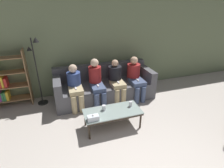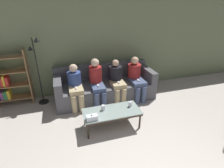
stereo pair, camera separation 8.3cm
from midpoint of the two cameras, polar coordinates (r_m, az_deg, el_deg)
name	(u,v)px [view 2 (the right image)]	position (r m, az deg, el deg)	size (l,w,h in m)	color
wall_back	(99,47)	(5.03, -3.75, 12.02)	(12.00, 0.06, 2.60)	#707F5B
couch	(105,86)	(4.84, -1.87, -0.82)	(2.63, 0.98, 0.88)	#515156
coffee_table	(112,113)	(3.68, 0.59, -9.34)	(1.19, 0.55, 0.40)	#8C9E99
cup_near_left	(130,104)	(3.80, 6.56, -6.55)	(0.07, 0.07, 0.11)	silver
cup_near_right	(103,108)	(3.67, -2.23, -7.71)	(0.08, 0.08, 0.11)	silver
tissue_box	(92,118)	(3.41, -5.82, -10.85)	(0.22, 0.12, 0.13)	silver
bookshelf	(7,81)	(5.04, -30.69, 0.97)	(0.86, 0.32, 1.44)	#9E754C
standing_lamp	(38,65)	(4.64, -22.66, 5.87)	(0.31, 0.26, 1.73)	black
seated_person_left_end	(75,85)	(4.40, -11.40, -0.23)	(0.34, 0.68, 1.08)	tan
seated_person_mid_left	(97,81)	(4.45, -4.51, 1.07)	(0.32, 0.72, 1.18)	#47567A
seated_person_mid_right	(117,79)	(4.60, 2.05, 1.59)	(0.35, 0.68, 1.10)	tan
seated_person_right_end	(136,76)	(4.78, 8.24, 2.47)	(0.35, 0.72, 1.13)	#47567A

